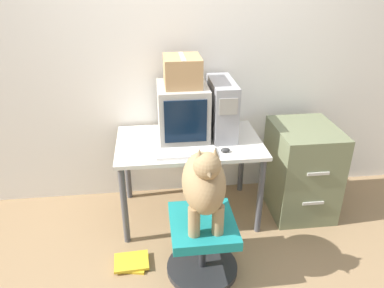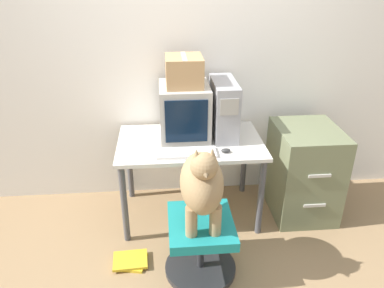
{
  "view_description": "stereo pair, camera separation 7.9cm",
  "coord_description": "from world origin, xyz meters",
  "px_view_note": "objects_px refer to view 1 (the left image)",
  "views": [
    {
      "loc": [
        -0.3,
        -2.34,
        2.02
      ],
      "look_at": [
        -0.01,
        0.07,
        0.83
      ],
      "focal_mm": 35.0,
      "sensor_mm": 36.0,
      "label": 1
    },
    {
      "loc": [
        -0.22,
        -2.35,
        2.02
      ],
      "look_at": [
        -0.01,
        0.07,
        0.83
      ],
      "focal_mm": 35.0,
      "sensor_mm": 36.0,
      "label": 2
    }
  ],
  "objects_px": {
    "keyboard": "(186,153)",
    "filing_cabinet": "(301,169)",
    "office_chair": "(202,243)",
    "book_stack_floor": "(132,262)",
    "pc_tower": "(222,108)",
    "crt_monitor": "(183,111)",
    "cardboard_box": "(182,71)",
    "dog": "(204,183)"
  },
  "relations": [
    {
      "from": "keyboard",
      "to": "filing_cabinet",
      "type": "xyz_separation_m",
      "value": [
        1.02,
        0.2,
        -0.33
      ]
    },
    {
      "from": "office_chair",
      "to": "book_stack_floor",
      "type": "height_order",
      "value": "office_chair"
    },
    {
      "from": "pc_tower",
      "to": "office_chair",
      "type": "height_order",
      "value": "pc_tower"
    },
    {
      "from": "keyboard",
      "to": "filing_cabinet",
      "type": "bearing_deg",
      "value": 11.02
    },
    {
      "from": "keyboard",
      "to": "filing_cabinet",
      "type": "height_order",
      "value": "filing_cabinet"
    },
    {
      "from": "crt_monitor",
      "to": "book_stack_floor",
      "type": "xyz_separation_m",
      "value": [
        -0.45,
        -0.69,
        -0.9
      ]
    },
    {
      "from": "pc_tower",
      "to": "cardboard_box",
      "type": "xyz_separation_m",
      "value": [
        -0.32,
        -0.0,
        0.32
      ]
    },
    {
      "from": "pc_tower",
      "to": "cardboard_box",
      "type": "bearing_deg",
      "value": -179.86
    },
    {
      "from": "dog",
      "to": "book_stack_floor",
      "type": "height_order",
      "value": "dog"
    },
    {
      "from": "pc_tower",
      "to": "book_stack_floor",
      "type": "distance_m",
      "value": 1.39
    },
    {
      "from": "office_chair",
      "to": "dog",
      "type": "bearing_deg",
      "value": -90.0
    },
    {
      "from": "dog",
      "to": "cardboard_box",
      "type": "distance_m",
      "value": 0.97
    },
    {
      "from": "dog",
      "to": "crt_monitor",
      "type": "bearing_deg",
      "value": 93.67
    },
    {
      "from": "dog",
      "to": "keyboard",
      "type": "bearing_deg",
      "value": 97.57
    },
    {
      "from": "dog",
      "to": "book_stack_floor",
      "type": "distance_m",
      "value": 0.9
    },
    {
      "from": "office_chair",
      "to": "cardboard_box",
      "type": "xyz_separation_m",
      "value": [
        -0.05,
        0.8,
        1.01
      ]
    },
    {
      "from": "crt_monitor",
      "to": "book_stack_floor",
      "type": "distance_m",
      "value": 1.22
    },
    {
      "from": "office_chair",
      "to": "book_stack_floor",
      "type": "distance_m",
      "value": 0.56
    },
    {
      "from": "dog",
      "to": "book_stack_floor",
      "type": "relative_size",
      "value": 2.35
    },
    {
      "from": "office_chair",
      "to": "filing_cabinet",
      "type": "bearing_deg",
      "value": 34.42
    },
    {
      "from": "pc_tower",
      "to": "filing_cabinet",
      "type": "height_order",
      "value": "pc_tower"
    },
    {
      "from": "pc_tower",
      "to": "keyboard",
      "type": "distance_m",
      "value": 0.52
    },
    {
      "from": "book_stack_floor",
      "to": "office_chair",
      "type": "bearing_deg",
      "value": -11.96
    },
    {
      "from": "keyboard",
      "to": "pc_tower",
      "type": "bearing_deg",
      "value": 45.9
    },
    {
      "from": "crt_monitor",
      "to": "dog",
      "type": "xyz_separation_m",
      "value": [
        0.05,
        -0.82,
        -0.17
      ]
    },
    {
      "from": "dog",
      "to": "filing_cabinet",
      "type": "xyz_separation_m",
      "value": [
        0.96,
        0.68,
        -0.36
      ]
    },
    {
      "from": "crt_monitor",
      "to": "keyboard",
      "type": "relative_size",
      "value": 0.98
    },
    {
      "from": "filing_cabinet",
      "to": "cardboard_box",
      "type": "bearing_deg",
      "value": 171.96
    },
    {
      "from": "crt_monitor",
      "to": "pc_tower",
      "type": "relative_size",
      "value": 0.9
    },
    {
      "from": "crt_monitor",
      "to": "dog",
      "type": "height_order",
      "value": "crt_monitor"
    },
    {
      "from": "crt_monitor",
      "to": "book_stack_floor",
      "type": "relative_size",
      "value": 1.69
    },
    {
      "from": "book_stack_floor",
      "to": "crt_monitor",
      "type": "bearing_deg",
      "value": 56.54
    },
    {
      "from": "filing_cabinet",
      "to": "dog",
      "type": "bearing_deg",
      "value": -144.47
    },
    {
      "from": "filing_cabinet",
      "to": "crt_monitor",
      "type": "bearing_deg",
      "value": 172.17
    },
    {
      "from": "crt_monitor",
      "to": "cardboard_box",
      "type": "distance_m",
      "value": 0.33
    },
    {
      "from": "keyboard",
      "to": "office_chair",
      "type": "height_order",
      "value": "keyboard"
    },
    {
      "from": "keyboard",
      "to": "office_chair",
      "type": "relative_size",
      "value": 0.88
    },
    {
      "from": "office_chair",
      "to": "crt_monitor",
      "type": "bearing_deg",
      "value": 93.8
    },
    {
      "from": "filing_cabinet",
      "to": "office_chair",
      "type": "bearing_deg",
      "value": -145.58
    },
    {
      "from": "filing_cabinet",
      "to": "cardboard_box",
      "type": "distance_m",
      "value": 1.33
    },
    {
      "from": "cardboard_box",
      "to": "crt_monitor",
      "type": "bearing_deg",
      "value": -90.0
    },
    {
      "from": "keyboard",
      "to": "dog",
      "type": "distance_m",
      "value": 0.49
    }
  ]
}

